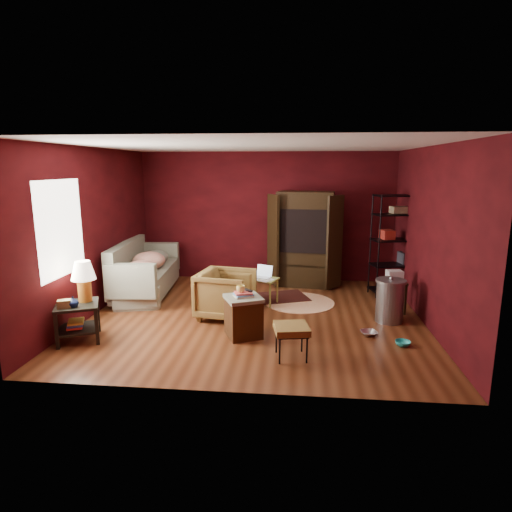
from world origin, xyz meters
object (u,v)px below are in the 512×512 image
Objects in this scene: armchair at (226,292)px; hamper at (243,316)px; sofa at (142,274)px; wire_shelving at (398,241)px; tv_armoire at (305,237)px; laptop_desk at (262,281)px; side_table at (80,293)px.

armchair is 0.89m from hamper.
wire_shelving is at bearing -98.22° from sofa.
tv_armoire is at bearing -86.67° from sofa.
sofa is 2.18m from armchair.
armchair is 0.45× the size of wire_shelving.
tv_armoire reaches higher than laptop_desk.
side_table is at bearing -128.38° from tv_armoire.
wire_shelving is (1.79, -0.48, 0.05)m from tv_armoire.
laptop_desk is at bearing 37.26° from side_table.
sofa reaches higher than hamper.
tv_armoire reaches higher than sofa.
tv_armoire is at bearing 80.43° from laptop_desk.
armchair is 1.25× the size of laptop_desk.
armchair is 3.57m from wire_shelving.
laptop_desk is at bearing -175.35° from wire_shelving.
side_table is at bearing -165.37° from wire_shelving.
wire_shelving reaches higher than hamper.
sofa is at bearing 139.68° from hamper.
hamper is at bearing -100.63° from tv_armoire.
sofa is 2.98× the size of hamper.
side_table is 3.11m from laptop_desk.
side_table reaches higher than hamper.
side_table reaches higher than armchair.
hamper is (0.39, -0.79, -0.12)m from armchair.
hamper is (2.26, -1.92, -0.09)m from sofa.
hamper is at bearing -74.35° from laptop_desk.
sofa is at bearing 88.06° from side_table.
laptop_desk is at bearing -113.29° from tv_armoire.
armchair is at bearing -135.24° from sofa.
wire_shelving reaches higher than side_table.
armchair is 0.44× the size of tv_armoire.
side_table is at bearing -172.39° from hamper.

